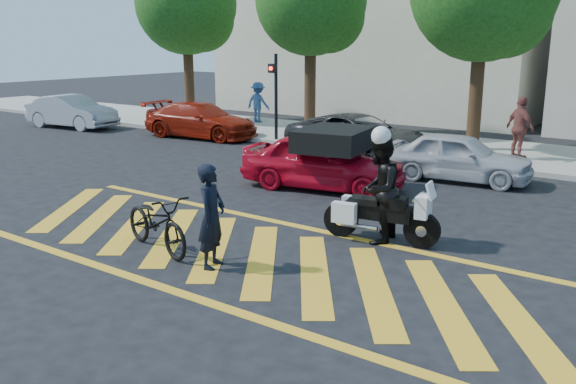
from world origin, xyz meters
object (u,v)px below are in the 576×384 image
Objects in this scene: parked_far_left at (72,112)px; parked_mid_right at (459,157)px; officer_bike at (212,217)px; red_convertible at (323,161)px; police_motorcycle at (379,214)px; officer_moto at (379,189)px; parked_mid_left at (359,136)px; parked_left at (201,120)px; bicycle at (157,222)px.

parked_mid_right is at bearing -97.53° from parked_far_left.
officer_bike is at bearing 166.60° from parked_mid_right.
red_convertible is 1.09× the size of parked_mid_right.
police_motorcycle is 0.47m from officer_moto.
parked_mid_right is at bearing 86.97° from police_motorcycle.
red_convertible is (-3.08, 2.92, -0.30)m from officer_moto.
red_convertible is 4.49m from parked_mid_left.
officer_moto is at bearing -50.09° from officer_bike.
officer_bike reaches higher than parked_mid_right.
officer_moto is 0.48× the size of red_convertible.
parked_far_left is 6.46m from parked_left.
parked_mid_left is at bearing 63.10° from parked_mid_right.
officer_bike is 10.39m from parked_mid_left.
officer_bike is 0.42× the size of red_convertible.
parked_left is (-9.76, 9.99, -0.20)m from officer_bike.
officer_bike is at bearing -39.44° from officer_moto.
officer_moto reaches higher than bicycle.
officer_moto is 0.53× the size of parked_mid_right.
bicycle is at bearing -56.43° from officer_moto.
officer_bike is 8.65m from parked_mid_right.
parked_mid_right is (2.45, 2.88, -0.06)m from red_convertible.
bicycle is at bearing -127.66° from parked_far_left.
parked_left is at bearing -85.68° from parked_far_left.
officer_moto reaches higher than parked_mid_left.
parked_mid_right is (-0.63, 5.80, -0.36)m from officer_moto.
red_convertible is at bearing 15.24° from bicycle.
bicycle is at bearing 69.05° from officer_bike.
parked_left is 0.94× the size of parked_mid_left.
officer_moto is 0.41× the size of parked_mid_left.
red_convertible is at bearing 132.77° from parked_mid_right.
parked_mid_right reaches higher than bicycle.
parked_left is 6.92m from parked_mid_left.
officer_bike is 0.36× the size of parked_mid_left.
bicycle is 4.09m from officer_moto.
parked_left is at bearing 75.76° from parked_mid_right.
parked_mid_left is at bearing -4.13° from officer_bike.
officer_moto reaches higher than parked_far_left.
bicycle is 0.41× the size of parked_mid_left.
parked_mid_left reaches higher than bicycle.
bicycle is at bearing 157.83° from parked_mid_right.
red_convertible is 14.93m from parked_far_left.
red_convertible is 0.84× the size of parked_mid_left.
red_convertible is 0.99× the size of parked_far_left.
parked_far_left is (-17.72, 5.92, 0.15)m from police_motorcycle.
parked_mid_right is at bearing -104.38° from parked_left.
bicycle is 1.00× the size of officer_moto.
officer_moto is at bearing -140.57° from parked_mid_left.
red_convertible reaches higher than bicycle.
officer_bike is 0.87× the size of bicycle.
bicycle is 0.53× the size of parked_mid_right.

